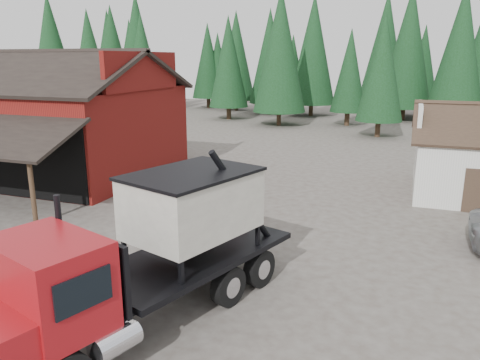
% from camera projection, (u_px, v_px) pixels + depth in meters
% --- Properties ---
extents(ground, '(120.00, 120.00, 0.00)m').
position_uv_depth(ground, '(124.00, 265.00, 15.55)').
color(ground, '#4E453D').
rests_on(ground, ground).
extents(red_barn, '(12.80, 13.63, 7.18)m').
position_uv_depth(red_barn, '(56.00, 128.00, 27.50)').
color(red_barn, maroon).
rests_on(red_barn, ground).
extents(conifer_backdrop, '(76.00, 16.00, 16.00)m').
position_uv_depth(conifer_backdrop, '(331.00, 118.00, 53.74)').
color(conifer_backdrop, black).
rests_on(conifer_backdrop, ground).
extents(near_pine_a, '(4.40, 4.40, 11.40)m').
position_uv_depth(near_pine_a, '(90.00, 61.00, 46.66)').
color(near_pine_a, '#382619').
rests_on(near_pine_a, ground).
extents(near_pine_b, '(3.96, 3.96, 10.40)m').
position_uv_depth(near_pine_b, '(382.00, 68.00, 39.36)').
color(near_pine_b, '#382619').
rests_on(near_pine_b, ground).
extents(near_pine_d, '(5.28, 5.28, 13.40)m').
position_uv_depth(near_pine_d, '(280.00, 50.00, 45.92)').
color(near_pine_d, '#382619').
rests_on(near_pine_d, ground).
extents(feed_truck, '(5.40, 9.79, 4.28)m').
position_uv_depth(feed_truck, '(149.00, 249.00, 11.81)').
color(feed_truck, black).
rests_on(feed_truck, ground).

